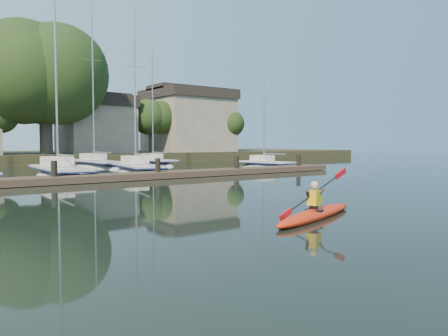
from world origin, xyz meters
TOP-DOWN VIEW (x-y plane):
  - ground at (0.00, 0.00)m, footprint 160.00×160.00m
  - kayak at (0.08, -1.01)m, footprint 4.60×2.03m
  - dock at (0.00, 14.00)m, footprint 34.00×2.00m
  - sailboat_2 at (-1.52, 18.39)m, footprint 2.51×9.43m
  - sailboat_3 at (3.87, 18.80)m, footprint 3.23×8.20m
  - sailboat_4 at (15.39, 18.20)m, footprint 2.76×6.42m
  - sailboat_6 at (4.04, 27.32)m, footprint 2.36×9.94m
  - sailboat_7 at (9.65, 27.35)m, footprint 1.98×7.35m
  - shore at (1.61, 40.29)m, footprint 90.00×25.25m

SIDE VIEW (x-z plane):
  - sailboat_2 at x=-1.52m, z-range -7.94..7.55m
  - sailboat_3 at x=3.87m, z-range -6.62..6.24m
  - sailboat_6 at x=4.04m, z-range -8.04..7.67m
  - sailboat_7 at x=9.65m, z-range -6.09..5.74m
  - sailboat_4 at x=15.39m, z-range -5.45..5.11m
  - ground at x=0.00m, z-range 0.00..0.00m
  - kayak at x=0.08m, z-range -0.56..0.92m
  - dock at x=0.00m, z-range -0.70..1.10m
  - shore at x=1.61m, z-range -3.15..9.60m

